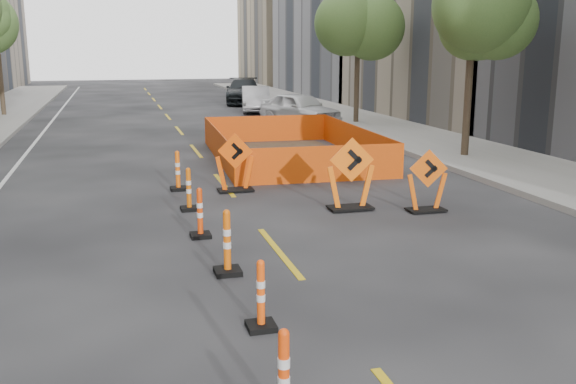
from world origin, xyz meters
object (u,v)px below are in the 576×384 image
object	(u,v)px
channelizer_2	(284,377)
chevron_sign_right	(427,181)
channelizer_3	(261,295)
channelizer_7	(178,171)
chevron_sign_center	(351,174)
parked_car_mid	(256,99)
channelizer_4	(227,242)
channelizer_6	(189,189)
chevron_sign_left	(235,163)
parked_car_far	(244,91)
parked_car_near	(300,109)
channelizer_5	(200,213)

from	to	relation	value
channelizer_2	chevron_sign_right	bearing A→B (deg)	54.22
chevron_sign_right	channelizer_2	bearing A→B (deg)	-113.93
channelizer_3	channelizer_7	xyz separation A→B (m)	(-0.22, 8.77, 0.04)
channelizer_2	channelizer_3	xyz separation A→B (m)	(0.27, 2.19, -0.03)
chevron_sign_center	parked_car_mid	xyz separation A→B (m)	(2.78, 22.84, -0.11)
parked_car_mid	channelizer_3	bearing A→B (deg)	-91.95
channelizer_4	channelizer_6	size ratio (longest dim) A/B	1.10
chevron_sign_center	parked_car_mid	distance (m)	23.01
parked_car_mid	chevron_sign_left	bearing A→B (deg)	-93.52
channelizer_7	chevron_sign_center	bearing A→B (deg)	-40.83
parked_car_far	chevron_sign_left	bearing A→B (deg)	-90.99
parked_car_near	parked_car_far	world-z (taller)	parked_car_far
channelizer_3	channelizer_2	bearing A→B (deg)	-96.95
channelizer_6	parked_car_near	bearing A→B (deg)	65.16
chevron_sign_right	channelizer_4	bearing A→B (deg)	-138.41
chevron_sign_center	channelizer_3	bearing A→B (deg)	-112.38
channelizer_2	chevron_sign_right	distance (m)	8.94
chevron_sign_center	parked_car_mid	size ratio (longest dim) A/B	0.38
parked_car_mid	parked_car_far	distance (m)	5.63
channelizer_3	channelizer_7	distance (m)	8.77
channelizer_5	chevron_sign_center	world-z (taller)	chevron_sign_center
channelizer_7	parked_car_far	xyz separation A→B (m)	(6.78, 25.35, 0.30)
channelizer_2	parked_car_mid	xyz separation A→B (m)	(6.41, 30.70, 0.22)
channelizer_4	parked_car_mid	xyz separation A→B (m)	(6.21, 26.31, 0.18)
channelizer_5	parked_car_far	xyz separation A→B (m)	(6.79, 29.73, 0.32)
channelizer_4	parked_car_far	distance (m)	32.61
channelizer_3	chevron_sign_left	distance (m)	8.31
parked_car_far	channelizer_2	bearing A→B (deg)	-89.92
chevron_sign_left	chevron_sign_right	xyz separation A→B (m)	(3.77, -3.16, -0.04)
channelizer_2	chevron_sign_center	distance (m)	8.67
channelizer_5	parked_car_near	xyz separation A→B (m)	(7.02, 17.28, 0.28)
chevron_sign_center	chevron_sign_right	bearing A→B (deg)	-12.43
channelizer_4	channelizer_6	world-z (taller)	channelizer_4
channelizer_3	channelizer_4	xyz separation A→B (m)	(-0.06, 2.19, 0.07)
channelizer_6	parked_car_near	size ratio (longest dim) A/B	0.22
channelizer_5	parked_car_far	distance (m)	30.50
channelizer_5	chevron_sign_left	bearing A→B (deg)	69.88
channelizer_6	parked_car_mid	distance (m)	22.83
channelizer_7	parked_car_mid	size ratio (longest dim) A/B	0.24
channelizer_3	channelizer_7	world-z (taller)	channelizer_7
channelizer_3	chevron_sign_right	size ratio (longest dim) A/B	0.67
channelizer_5	channelizer_6	world-z (taller)	channelizer_5
channelizer_3	channelizer_4	bearing A→B (deg)	91.69
channelizer_6	parked_car_mid	world-z (taller)	parked_car_mid
channelizer_3	channelizer_4	size ratio (longest dim) A/B	0.88
channelizer_7	chevron_sign_center	xyz separation A→B (m)	(3.59, -3.10, 0.31)
channelizer_5	channelizer_6	distance (m)	2.19
channelizer_3	channelizer_5	bearing A→B (deg)	92.86
channelizer_4	chevron_sign_left	world-z (taller)	chevron_sign_left
channelizer_4	channelizer_5	xyz separation A→B (m)	(-0.15, 2.19, -0.05)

